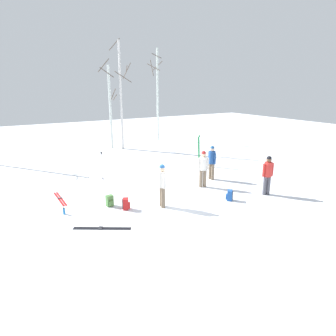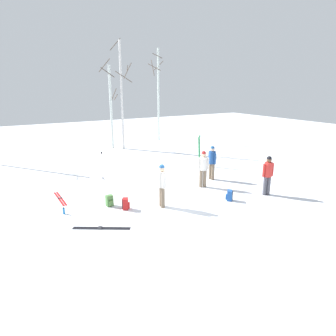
{
  "view_description": "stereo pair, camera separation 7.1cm",
  "coord_description": "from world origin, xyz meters",
  "px_view_note": "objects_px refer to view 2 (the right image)",
  "views": [
    {
      "loc": [
        -5.99,
        -8.8,
        4.57
      ],
      "look_at": [
        0.48,
        2.1,
        1.0
      ],
      "focal_mm": 31.46,
      "sensor_mm": 36.0,
      "label": 1
    },
    {
      "loc": [
        -5.93,
        -8.84,
        4.57
      ],
      "look_at": [
        0.48,
        2.1,
        1.0
      ],
      "focal_mm": 31.46,
      "sensor_mm": 36.0,
      "label": 2
    }
  ],
  "objects_px": {
    "backpack_2": "(229,196)",
    "birch_tree_3": "(158,94)",
    "person_1": "(268,173)",
    "person_3": "(212,160)",
    "water_bottle_0": "(64,211)",
    "birch_tree_2": "(122,94)",
    "person_2": "(162,183)",
    "ski_poles_0": "(102,165)",
    "ski_pair_planted_0": "(199,151)",
    "ski_pair_lying_0": "(60,198)",
    "backpack_1": "(126,204)",
    "backpack_0": "(110,201)",
    "ski_pair_lying_1": "(101,228)",
    "birch_tree_1": "(111,106)",
    "person_0": "(203,167)"
  },
  "relations": [
    {
      "from": "backpack_2",
      "to": "birch_tree_3",
      "type": "bearing_deg",
      "value": 73.12
    },
    {
      "from": "person_1",
      "to": "backpack_2",
      "type": "relative_size",
      "value": 3.9
    },
    {
      "from": "person_3",
      "to": "water_bottle_0",
      "type": "bearing_deg",
      "value": -175.73
    },
    {
      "from": "water_bottle_0",
      "to": "birch_tree_2",
      "type": "xyz_separation_m",
      "value": [
        6.37,
        9.83,
        3.83
      ]
    },
    {
      "from": "person_2",
      "to": "ski_poles_0",
      "type": "xyz_separation_m",
      "value": [
        -0.88,
        4.5,
        -0.22
      ]
    },
    {
      "from": "ski_pair_planted_0",
      "to": "ski_pair_lying_0",
      "type": "distance_m",
      "value": 8.32
    },
    {
      "from": "backpack_1",
      "to": "ski_pair_planted_0",
      "type": "bearing_deg",
      "value": 31.27
    },
    {
      "from": "ski_pair_planted_0",
      "to": "backpack_0",
      "type": "xyz_separation_m",
      "value": [
        -6.62,
        -3.15,
        -0.68
      ]
    },
    {
      "from": "ski_pair_lying_0",
      "to": "water_bottle_0",
      "type": "xyz_separation_m",
      "value": [
        -0.17,
        -1.65,
        0.11
      ]
    },
    {
      "from": "person_1",
      "to": "person_2",
      "type": "xyz_separation_m",
      "value": [
        -4.54,
        1.12,
        0.0
      ]
    },
    {
      "from": "ski_pair_lying_1",
      "to": "ski_poles_0",
      "type": "relative_size",
      "value": 1.2
    },
    {
      "from": "person_3",
      "to": "water_bottle_0",
      "type": "height_order",
      "value": "person_3"
    },
    {
      "from": "person_1",
      "to": "birch_tree_2",
      "type": "relative_size",
      "value": 0.22
    },
    {
      "from": "person_2",
      "to": "ski_pair_lying_0",
      "type": "height_order",
      "value": "person_2"
    },
    {
      "from": "birch_tree_1",
      "to": "birch_tree_3",
      "type": "xyz_separation_m",
      "value": [
        4.56,
        1.13,
        0.77
      ]
    },
    {
      "from": "ski_pair_planted_0",
      "to": "birch_tree_1",
      "type": "bearing_deg",
      "value": 109.21
    },
    {
      "from": "ski_pair_lying_0",
      "to": "backpack_1",
      "type": "relative_size",
      "value": 4.0
    },
    {
      "from": "person_3",
      "to": "birch_tree_2",
      "type": "xyz_separation_m",
      "value": [
        -0.93,
        9.29,
        2.97
      ]
    },
    {
      "from": "backpack_0",
      "to": "water_bottle_0",
      "type": "bearing_deg",
      "value": 175.75
    },
    {
      "from": "ski_pair_lying_0",
      "to": "ski_poles_0",
      "type": "height_order",
      "value": "ski_poles_0"
    },
    {
      "from": "ski_pair_lying_1",
      "to": "birch_tree_3",
      "type": "xyz_separation_m",
      "value": [
        9.47,
        13.4,
        3.9
      ]
    },
    {
      "from": "ski_pair_lying_0",
      "to": "birch_tree_1",
      "type": "height_order",
      "value": "birch_tree_1"
    },
    {
      "from": "person_1",
      "to": "ski_pair_planted_0",
      "type": "xyz_separation_m",
      "value": [
        0.35,
        5.38,
        -0.09
      ]
    },
    {
      "from": "ski_poles_0",
      "to": "backpack_2",
      "type": "bearing_deg",
      "value": -56.12
    },
    {
      "from": "person_2",
      "to": "birch_tree_2",
      "type": "xyz_separation_m",
      "value": [
        2.92,
        11.07,
        2.97
      ]
    },
    {
      "from": "ski_pair_lying_0",
      "to": "birch_tree_1",
      "type": "xyz_separation_m",
      "value": [
        5.57,
        8.82,
        3.13
      ]
    },
    {
      "from": "ski_pair_planted_0",
      "to": "birch_tree_2",
      "type": "height_order",
      "value": "birch_tree_2"
    },
    {
      "from": "birch_tree_2",
      "to": "person_3",
      "type": "bearing_deg",
      "value": -84.29
    },
    {
      "from": "person_3",
      "to": "backpack_0",
      "type": "xyz_separation_m",
      "value": [
        -5.58,
        -0.67,
        -0.77
      ]
    },
    {
      "from": "water_bottle_0",
      "to": "birch_tree_3",
      "type": "xyz_separation_m",
      "value": [
        10.3,
        11.6,
        3.79
      ]
    },
    {
      "from": "birch_tree_2",
      "to": "person_1",
      "type": "bearing_deg",
      "value": -82.43
    },
    {
      "from": "birch_tree_3",
      "to": "backpack_2",
      "type": "bearing_deg",
      "value": -106.88
    },
    {
      "from": "person_2",
      "to": "person_3",
      "type": "xyz_separation_m",
      "value": [
        3.85,
        1.78,
        0.0
      ]
    },
    {
      "from": "backpack_2",
      "to": "water_bottle_0",
      "type": "xyz_separation_m",
      "value": [
        -6.15,
        2.07,
        -0.09
      ]
    },
    {
      "from": "person_0",
      "to": "backpack_2",
      "type": "height_order",
      "value": "person_0"
    },
    {
      "from": "water_bottle_0",
      "to": "ski_pair_lying_0",
      "type": "bearing_deg",
      "value": 84.01
    },
    {
      "from": "birch_tree_3",
      "to": "person_1",
      "type": "bearing_deg",
      "value": -99.4
    },
    {
      "from": "person_1",
      "to": "water_bottle_0",
      "type": "bearing_deg",
      "value": 163.55
    },
    {
      "from": "backpack_0",
      "to": "backpack_2",
      "type": "height_order",
      "value": "same"
    },
    {
      "from": "person_0",
      "to": "birch_tree_3",
      "type": "bearing_deg",
      "value": 70.89
    },
    {
      "from": "ski_pair_planted_0",
      "to": "backpack_0",
      "type": "bearing_deg",
      "value": -154.56
    },
    {
      "from": "ski_pair_planted_0",
      "to": "ski_pair_lying_1",
      "type": "relative_size",
      "value": 1.05
    },
    {
      "from": "person_3",
      "to": "ski_pair_lying_1",
      "type": "distance_m",
      "value": 6.95
    },
    {
      "from": "person_1",
      "to": "ski_pair_lying_1",
      "type": "distance_m",
      "value": 7.25
    },
    {
      "from": "backpack_0",
      "to": "backpack_2",
      "type": "bearing_deg",
      "value": -23.62
    },
    {
      "from": "person_3",
      "to": "water_bottle_0",
      "type": "distance_m",
      "value": 7.37
    },
    {
      "from": "person_2",
      "to": "backpack_2",
      "type": "height_order",
      "value": "person_2"
    },
    {
      "from": "birch_tree_1",
      "to": "birch_tree_2",
      "type": "distance_m",
      "value": 1.21
    },
    {
      "from": "person_0",
      "to": "birch_tree_3",
      "type": "xyz_separation_m",
      "value": [
        4.07,
        11.76,
        2.93
      ]
    },
    {
      "from": "person_1",
      "to": "backpack_2",
      "type": "height_order",
      "value": "person_1"
    }
  ]
}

